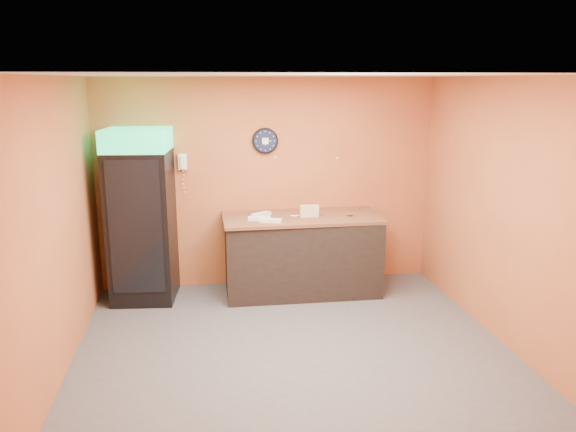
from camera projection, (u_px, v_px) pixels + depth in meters
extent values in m
plane|color=#47474C|center=(292.00, 346.00, 5.97)|extent=(4.50, 4.50, 0.00)
cube|color=#C26936|center=(268.00, 183.00, 7.56)|extent=(4.50, 0.02, 2.80)
cube|color=#C26936|center=(58.00, 227.00, 5.31)|extent=(0.02, 4.00, 2.80)
cube|color=#C26936|center=(500.00, 211.00, 5.98)|extent=(0.02, 4.00, 2.80)
cube|color=white|center=(292.00, 75.00, 5.31)|extent=(4.50, 4.00, 0.02)
cube|color=black|center=(142.00, 226.00, 7.09)|extent=(0.84, 0.84, 1.91)
cube|color=#17C46A|center=(137.00, 140.00, 6.83)|extent=(0.84, 0.84, 0.27)
cube|color=black|center=(142.00, 228.00, 6.70)|extent=(0.63, 0.08, 1.64)
cube|color=black|center=(302.00, 255.00, 7.41)|extent=(2.01, 0.92, 1.00)
cylinder|color=black|center=(265.00, 141.00, 7.40)|extent=(0.34, 0.05, 0.34)
cylinder|color=#0F1433|center=(265.00, 141.00, 7.37)|extent=(0.29, 0.01, 0.29)
cube|color=white|center=(265.00, 141.00, 7.36)|extent=(0.08, 0.00, 0.08)
cube|color=white|center=(182.00, 162.00, 7.28)|extent=(0.11, 0.07, 0.21)
cube|color=white|center=(182.00, 162.00, 7.23)|extent=(0.05, 0.04, 0.17)
cube|color=brown|center=(302.00, 217.00, 7.29)|extent=(2.05, 0.93, 0.04)
cube|color=beige|center=(309.00, 215.00, 7.23)|extent=(0.24, 0.08, 0.05)
cube|color=beige|center=(309.00, 211.00, 7.22)|extent=(0.24, 0.08, 0.05)
cube|color=beige|center=(309.00, 207.00, 7.20)|extent=(0.24, 0.08, 0.05)
cube|color=silver|center=(259.00, 218.00, 7.07)|extent=(0.29, 0.14, 0.04)
cube|color=silver|center=(271.00, 221.00, 6.96)|extent=(0.29, 0.19, 0.04)
cube|color=silver|center=(261.00, 215.00, 7.27)|extent=(0.29, 0.25, 0.04)
cylinder|color=silver|center=(302.00, 214.00, 7.25)|extent=(0.06, 0.06, 0.06)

